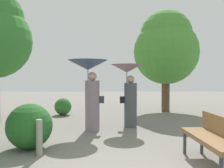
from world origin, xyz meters
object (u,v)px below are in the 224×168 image
at_px(park_bench, 215,136).
at_px(tree_mid_right, 166,47).
at_px(person_left, 90,81).
at_px(person_right, 129,85).
at_px(path_marker_post, 39,138).

height_order(park_bench, tree_mid_right, tree_mid_right).
bearing_deg(person_left, park_bench, -140.66).
bearing_deg(tree_mid_right, person_right, -121.18).
bearing_deg(person_left, path_marker_post, 157.48).
bearing_deg(tree_mid_right, park_bench, -96.09).
distance_m(person_left, tree_mid_right, 4.78).
height_order(person_left, park_bench, person_left).
bearing_deg(park_bench, person_left, -141.61).
height_order(person_right, path_marker_post, person_right).
relative_size(tree_mid_right, path_marker_post, 6.26).
distance_m(person_left, path_marker_post, 2.44).
bearing_deg(tree_mid_right, path_marker_post, -123.89).
xyz_separation_m(person_left, tree_mid_right, (2.96, 3.49, 1.39)).
xyz_separation_m(person_right, path_marker_post, (-1.89, -2.52, -0.90)).
height_order(person_left, path_marker_post, person_left).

